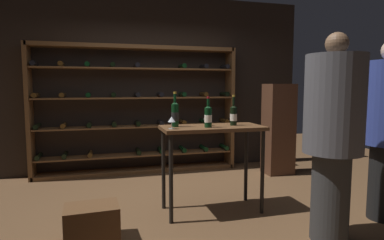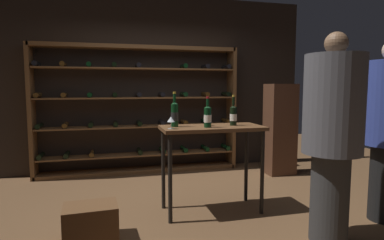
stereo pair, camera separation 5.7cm
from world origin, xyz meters
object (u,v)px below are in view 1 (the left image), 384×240
wine_crate (92,224)px  wine_bottle_gold_foil (208,116)px  display_cabinet (278,129)px  wine_glass_stemmed_center (208,117)px  tasting_table (212,138)px  person_bystander_dark_jacket (333,129)px  wine_rack (137,110)px  wine_bottle_amber_reserve (175,114)px  wine_bottle_red_label (233,115)px  wine_glass_stemmed_left (172,120)px

wine_crate → wine_bottle_gold_foil: bearing=14.8°
display_cabinet → wine_glass_stemmed_center: (-1.60, -1.19, 0.35)m
tasting_table → person_bystander_dark_jacket: 1.27m
wine_rack → wine_glass_stemmed_center: 1.94m
person_bystander_dark_jacket → display_cabinet: (0.74, 2.21, -0.31)m
wine_bottle_gold_foil → wine_glass_stemmed_center: wine_bottle_gold_foil is taller
display_cabinet → wine_glass_stemmed_center: bearing=-143.3°
wine_bottle_amber_reserve → wine_bottle_red_label: wine_bottle_amber_reserve is taller
wine_rack → person_bystander_dark_jacket: (1.46, -2.86, 0.01)m
wine_bottle_red_label → wine_glass_stemmed_center: (-0.29, 0.06, -0.02)m
display_cabinet → tasting_table: bearing=-141.3°
display_cabinet → wine_bottle_amber_reserve: bearing=-148.8°
display_cabinet → wine_bottle_red_label: size_ratio=4.22×
wine_rack → wine_bottle_amber_reserve: bearing=-83.2°
wine_bottle_amber_reserve → wine_bottle_gold_foil: size_ratio=1.15×
tasting_table → wine_bottle_amber_reserve: bearing=172.4°
wine_crate → display_cabinet: size_ratio=0.33×
wine_bottle_amber_reserve → wine_glass_stemmed_left: (-0.07, -0.17, -0.05)m
wine_bottle_red_label → wine_glass_stemmed_center: wine_bottle_red_label is taller
wine_bottle_amber_reserve → wine_bottle_gold_foil: 0.37m
display_cabinet → wine_glass_stemmed_left: display_cabinet is taller
display_cabinet → wine_bottle_gold_foil: (-1.65, -1.35, 0.37)m
wine_bottle_amber_reserve → wine_glass_stemmed_left: bearing=-113.2°
wine_bottle_gold_foil → wine_crate: bearing=-165.2°
person_bystander_dark_jacket → wine_bottle_amber_reserve: 1.60m
wine_crate → wine_glass_stemmed_center: bearing=20.9°
wine_rack → wine_crate: wine_rack is taller
tasting_table → wine_glass_stemmed_center: (-0.03, 0.07, 0.24)m
person_bystander_dark_jacket → display_cabinet: person_bystander_dark_jacket is taller
wine_bottle_amber_reserve → wine_bottle_gold_foil: bearing=-24.2°
wine_glass_stemmed_left → wine_bottle_amber_reserve: bearing=66.8°
person_bystander_dark_jacket → wine_bottle_red_label: bearing=-109.6°
wine_glass_stemmed_center → tasting_table: bearing=-64.5°
tasting_table → wine_bottle_gold_foil: 0.28m
wine_bottle_red_label → person_bystander_dark_jacket: bearing=-59.6°
person_bystander_dark_jacket → wine_bottle_red_label: size_ratio=5.46×
wine_rack → wine_bottle_amber_reserve: wine_rack is taller
wine_bottle_amber_reserve → wine_glass_stemmed_left: wine_bottle_amber_reserve is taller
wine_rack → wine_bottle_red_label: bearing=-64.9°
wine_bottle_amber_reserve → wine_bottle_gold_foil: (0.33, -0.15, -0.02)m
person_bystander_dark_jacket → wine_glass_stemmed_left: size_ratio=14.65×
wine_rack → wine_bottle_amber_reserve: (0.22, -1.86, 0.09)m
tasting_table → wine_crate: size_ratio=2.37×
wine_rack → wine_bottle_gold_foil: bearing=-74.5°
wine_crate → wine_bottle_amber_reserve: size_ratio=1.25×
wine_crate → person_bystander_dark_jacket: bearing=-14.2°
wine_rack → person_bystander_dark_jacket: wine_rack is taller
wine_bottle_red_label → wine_bottle_gold_foil: (-0.34, -0.10, 0.00)m
wine_bottle_red_label → wine_rack: bearing=115.1°
wine_crate → wine_bottle_red_label: 1.86m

